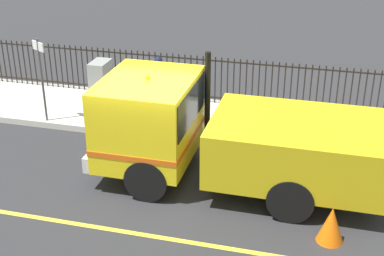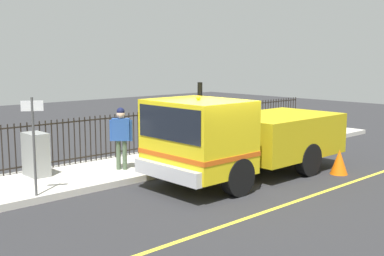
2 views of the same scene
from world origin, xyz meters
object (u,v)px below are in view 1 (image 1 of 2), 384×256
at_px(worker_standing, 159,82).
at_px(traffic_cone, 331,225).
at_px(work_truck, 214,131).
at_px(utility_cabinet, 101,81).
at_px(street_sign, 41,71).

height_order(worker_standing, traffic_cone, worker_standing).
bearing_deg(traffic_cone, worker_standing, 48.51).
xyz_separation_m(work_truck, utility_cabinet, (3.58, 4.29, -0.50)).
bearing_deg(worker_standing, utility_cabinet, -160.56).
distance_m(worker_standing, utility_cabinet, 2.42).
relative_size(utility_cabinet, street_sign, 0.51).
distance_m(utility_cabinet, traffic_cone, 8.70).
bearing_deg(street_sign, traffic_cone, -113.33).
bearing_deg(utility_cabinet, work_truck, -129.87).
relative_size(worker_standing, traffic_cone, 2.46).
bearing_deg(traffic_cone, work_truck, 58.36).
distance_m(work_truck, street_sign, 5.45).
bearing_deg(street_sign, worker_standing, -74.07).
height_order(utility_cabinet, traffic_cone, utility_cabinet).
height_order(utility_cabinet, street_sign, street_sign).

